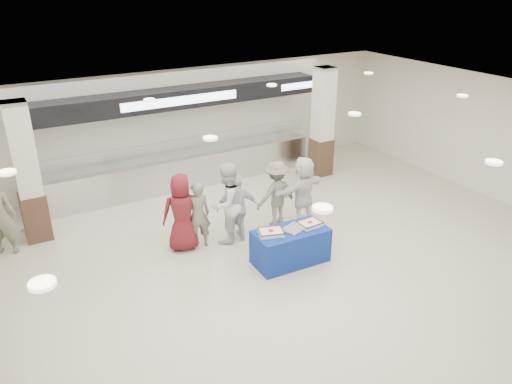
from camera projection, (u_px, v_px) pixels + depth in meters
ground at (284, 278)px, 10.01m from camera, size 14.00×14.00×0.00m
serving_line at (180, 148)px, 13.82m from camera, size 8.70×0.85×2.80m
column_left at (28, 176)px, 10.90m from camera, size 0.55×0.55×3.20m
column_right at (322, 125)px, 14.54m from camera, size 0.55×0.55×3.20m
display_table at (290, 246)px, 10.42m from camera, size 1.58×0.83×0.75m
sheet_cake_left at (271, 232)px, 10.09m from camera, size 0.59×0.52×0.10m
sheet_cake_right at (310, 223)px, 10.44m from camera, size 0.49×0.40×0.10m
cupcake_tray at (294, 229)px, 10.25m from camera, size 0.45×0.39×0.06m
civilian_maroon at (182, 213)px, 10.73m from camera, size 0.98×0.77×1.76m
soldier_a at (198, 215)px, 10.87m from camera, size 0.62×0.46×1.55m
chef_tall at (227, 203)px, 11.02m from camera, size 1.11×0.99×1.87m
chef_short at (238, 208)px, 11.10m from camera, size 1.02×0.69×1.61m
soldier_b at (276, 194)px, 11.82m from camera, size 1.10×0.70×1.62m
civilian_white at (303, 190)px, 11.89m from camera, size 1.64×0.83×1.69m
soldier_bg at (0, 215)px, 10.56m from camera, size 0.78×0.68×1.81m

